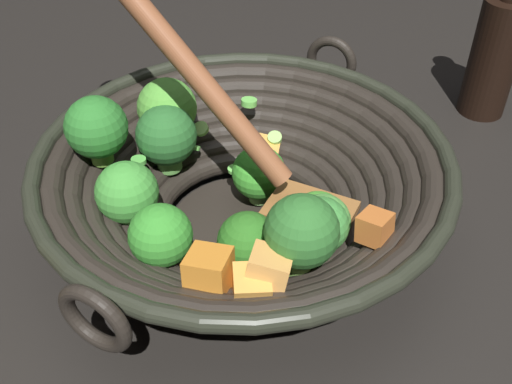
{
  "coord_description": "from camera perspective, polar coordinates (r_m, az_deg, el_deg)",
  "views": [
    {
      "loc": [
        0.39,
        -0.01,
        0.38
      ],
      "look_at": [
        -0.02,
        0.01,
        0.03
      ],
      "focal_mm": 42.2,
      "sensor_mm": 36.0,
      "label": 1
    }
  ],
  "objects": [
    {
      "name": "soy_sauce_bottle",
      "position": [
        0.72,
        21.74,
        12.15
      ],
      "size": [
        0.05,
        0.05,
        0.18
      ],
      "color": "black",
      "rests_on": "ground"
    },
    {
      "name": "wok",
      "position": [
        0.5,
        -1.54,
        0.99
      ],
      "size": [
        0.35,
        0.35,
        0.29
      ],
      "color": "black",
      "rests_on": "ground"
    },
    {
      "name": "ground_plane",
      "position": [
        0.55,
        -1.11,
        -3.73
      ],
      "size": [
        4.0,
        4.0,
        0.0
      ],
      "primitive_type": "plane",
      "color": "black"
    }
  ]
}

